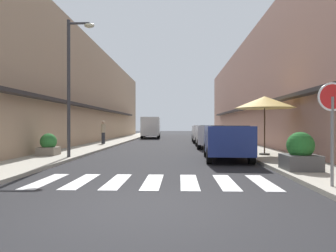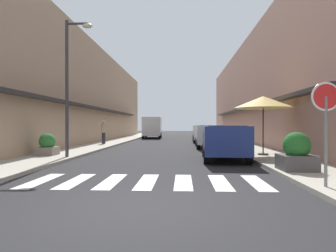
{
  "view_description": "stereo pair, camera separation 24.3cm",
  "coord_description": "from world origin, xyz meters",
  "px_view_note": "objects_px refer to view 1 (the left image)",
  "views": [
    {
      "loc": [
        0.69,
        -5.23,
        1.5
      ],
      "look_at": [
        -0.09,
        15.78,
        1.42
      ],
      "focal_mm": 32.23,
      "sensor_mm": 36.0,
      "label": 1
    },
    {
      "loc": [
        0.93,
        -5.22,
        1.5
      ],
      "look_at": [
        -0.09,
        15.78,
        1.42
      ],
      "focal_mm": 32.23,
      "sensor_mm": 36.0,
      "label": 2
    }
  ],
  "objects_px": {
    "parked_car_near": "(227,138)",
    "street_lamp": "(73,74)",
    "parked_car_mid": "(210,134)",
    "planter_midblock": "(49,145)",
    "pedestrian_walking_near": "(103,132)",
    "cafe_umbrella": "(265,102)",
    "parked_car_far": "(203,132)",
    "round_street_sign": "(332,107)",
    "planter_corner": "(300,153)",
    "delivery_van": "(151,126)"
  },
  "relations": [
    {
      "from": "parked_car_near",
      "to": "street_lamp",
      "type": "height_order",
      "value": "street_lamp"
    },
    {
      "from": "parked_car_near",
      "to": "delivery_van",
      "type": "bearing_deg",
      "value": 103.68
    },
    {
      "from": "round_street_sign",
      "to": "planter_corner",
      "type": "xyz_separation_m",
      "value": [
        0.28,
        2.48,
        -1.27
      ]
    },
    {
      "from": "parked_car_mid",
      "to": "delivery_van",
      "type": "xyz_separation_m",
      "value": [
        -5.25,
        14.74,
        0.48
      ]
    },
    {
      "from": "round_street_sign",
      "to": "parked_car_far",
      "type": "bearing_deg",
      "value": 94.39
    },
    {
      "from": "planter_corner",
      "to": "cafe_umbrella",
      "type": "bearing_deg",
      "value": 87.19
    },
    {
      "from": "round_street_sign",
      "to": "cafe_umbrella",
      "type": "bearing_deg",
      "value": 85.92
    },
    {
      "from": "parked_car_far",
      "to": "delivery_van",
      "type": "height_order",
      "value": "delivery_van"
    },
    {
      "from": "parked_car_mid",
      "to": "cafe_umbrella",
      "type": "bearing_deg",
      "value": -70.9
    },
    {
      "from": "parked_car_far",
      "to": "street_lamp",
      "type": "xyz_separation_m",
      "value": [
        -6.58,
        -12.69,
        2.76
      ]
    },
    {
      "from": "parked_car_near",
      "to": "planter_midblock",
      "type": "bearing_deg",
      "value": 175.18
    },
    {
      "from": "parked_car_near",
      "to": "planter_midblock",
      "type": "distance_m",
      "value": 8.01
    },
    {
      "from": "parked_car_mid",
      "to": "planter_midblock",
      "type": "height_order",
      "value": "parked_car_mid"
    },
    {
      "from": "parked_car_far",
      "to": "planter_midblock",
      "type": "distance_m",
      "value": 14.35
    },
    {
      "from": "round_street_sign",
      "to": "pedestrian_walking_near",
      "type": "distance_m",
      "value": 17.48
    },
    {
      "from": "planter_corner",
      "to": "parked_car_near",
      "type": "bearing_deg",
      "value": 116.09
    },
    {
      "from": "parked_car_far",
      "to": "round_street_sign",
      "type": "bearing_deg",
      "value": -85.61
    },
    {
      "from": "planter_midblock",
      "to": "pedestrian_walking_near",
      "type": "relative_size",
      "value": 0.59
    },
    {
      "from": "delivery_van",
      "to": "planter_midblock",
      "type": "relative_size",
      "value": 5.52
    },
    {
      "from": "round_street_sign",
      "to": "planter_midblock",
      "type": "bearing_deg",
      "value": 144.76
    },
    {
      "from": "street_lamp",
      "to": "cafe_umbrella",
      "type": "distance_m",
      "value": 8.7
    },
    {
      "from": "round_street_sign",
      "to": "cafe_umbrella",
      "type": "height_order",
      "value": "cafe_umbrella"
    },
    {
      "from": "parked_car_mid",
      "to": "parked_car_far",
      "type": "height_order",
      "value": "same"
    },
    {
      "from": "cafe_umbrella",
      "to": "pedestrian_walking_near",
      "type": "distance_m",
      "value": 12.37
    },
    {
      "from": "parked_car_far",
      "to": "delivery_van",
      "type": "distance_m",
      "value": 10.39
    },
    {
      "from": "parked_car_far",
      "to": "pedestrian_walking_near",
      "type": "xyz_separation_m",
      "value": [
        -7.57,
        -3.61,
        0.08
      ]
    },
    {
      "from": "parked_car_mid",
      "to": "parked_car_far",
      "type": "relative_size",
      "value": 1.05
    },
    {
      "from": "parked_car_near",
      "to": "street_lamp",
      "type": "xyz_separation_m",
      "value": [
        -6.58,
        -0.09,
        2.76
      ]
    },
    {
      "from": "parked_car_far",
      "to": "pedestrian_walking_near",
      "type": "distance_m",
      "value": 8.39
    },
    {
      "from": "parked_car_mid",
      "to": "planter_midblock",
      "type": "bearing_deg",
      "value": -142.38
    },
    {
      "from": "cafe_umbrella",
      "to": "planter_corner",
      "type": "xyz_separation_m",
      "value": [
        -0.23,
        -4.71,
        -1.9
      ]
    },
    {
      "from": "parked_car_far",
      "to": "cafe_umbrella",
      "type": "bearing_deg",
      "value": -80.33
    },
    {
      "from": "street_lamp",
      "to": "round_street_sign",
      "type": "bearing_deg",
      "value": -36.3
    },
    {
      "from": "delivery_van",
      "to": "round_street_sign",
      "type": "relative_size",
      "value": 2.34
    },
    {
      "from": "parked_car_far",
      "to": "round_street_sign",
      "type": "distance_m",
      "value": 18.65
    },
    {
      "from": "planter_corner",
      "to": "round_street_sign",
      "type": "bearing_deg",
      "value": -96.48
    },
    {
      "from": "planter_midblock",
      "to": "pedestrian_walking_near",
      "type": "xyz_separation_m",
      "value": [
        0.41,
        8.32,
        0.43
      ]
    },
    {
      "from": "parked_car_mid",
      "to": "pedestrian_walking_near",
      "type": "relative_size",
      "value": 2.45
    },
    {
      "from": "delivery_van",
      "to": "parked_car_far",
      "type": "bearing_deg",
      "value": -59.64
    },
    {
      "from": "parked_car_mid",
      "to": "planter_corner",
      "type": "bearing_deg",
      "value": -80.6
    },
    {
      "from": "parked_car_far",
      "to": "planter_midblock",
      "type": "xyz_separation_m",
      "value": [
        -7.98,
        -11.93,
        -0.35
      ]
    },
    {
      "from": "street_lamp",
      "to": "parked_car_mid",
      "type": "bearing_deg",
      "value": 46.39
    },
    {
      "from": "cafe_umbrella",
      "to": "pedestrian_walking_near",
      "type": "bearing_deg",
      "value": 140.76
    },
    {
      "from": "parked_car_near",
      "to": "street_lamp",
      "type": "bearing_deg",
      "value": -179.23
    },
    {
      "from": "planter_corner",
      "to": "delivery_van",
      "type": "bearing_deg",
      "value": 105.52
    },
    {
      "from": "street_lamp",
      "to": "planter_midblock",
      "type": "height_order",
      "value": "street_lamp"
    },
    {
      "from": "parked_car_mid",
      "to": "parked_car_far",
      "type": "xyz_separation_m",
      "value": [
        0.0,
        5.78,
        -0.0
      ]
    },
    {
      "from": "parked_car_far",
      "to": "pedestrian_walking_near",
      "type": "bearing_deg",
      "value": -154.52
    },
    {
      "from": "delivery_van",
      "to": "street_lamp",
      "type": "height_order",
      "value": "street_lamp"
    },
    {
      "from": "parked_car_mid",
      "to": "planter_midblock",
      "type": "distance_m",
      "value": 10.08
    }
  ]
}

